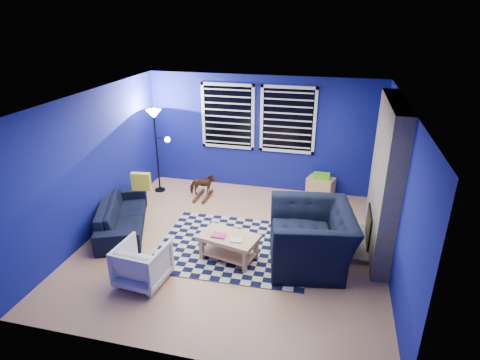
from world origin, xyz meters
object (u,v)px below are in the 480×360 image
at_px(sofa, 122,215).
at_px(coffee_table, 229,242).
at_px(tv, 384,142).
at_px(armchair_bent, 142,263).
at_px(floor_lamp, 155,126).
at_px(armchair_big, 311,237).
at_px(rocking_horse, 203,185).
at_px(cabinet, 320,187).

distance_m(sofa, coffee_table, 2.21).
relative_size(tv, armchair_bent, 1.44).
xyz_separation_m(coffee_table, floor_lamp, (-2.18, 2.23, 1.17)).
relative_size(armchair_big, armchair_bent, 2.04).
height_order(sofa, coffee_table, sofa).
bearing_deg(armchair_bent, floor_lamp, -64.77).
bearing_deg(coffee_table, rocking_horse, 118.60).
height_order(coffee_table, cabinet, cabinet).
xyz_separation_m(sofa, coffee_table, (2.15, -0.51, 0.04)).
distance_m(tv, armchair_big, 2.66).
bearing_deg(rocking_horse, sofa, 125.42).
bearing_deg(sofa, cabinet, -80.07).
xyz_separation_m(armchair_big, rocking_horse, (-2.41, 1.87, -0.16)).
xyz_separation_m(armchair_bent, coffee_table, (1.07, 0.85, 0.00)).
height_order(tv, sofa, tv).
bearing_deg(armchair_bent, rocking_horse, -83.13).
height_order(cabinet, floor_lamp, floor_lamp).
distance_m(tv, floor_lamp, 4.58).
bearing_deg(armchair_big, sofa, -105.18).
relative_size(armchair_big, cabinet, 2.27).
bearing_deg(tv, coffee_table, -134.31).
relative_size(armchair_bent, cabinet, 1.11).
bearing_deg(sofa, coffee_table, -126.00).
bearing_deg(rocking_horse, cabinet, -98.26).
bearing_deg(armchair_big, cabinet, 168.98).
bearing_deg(armchair_big, floor_lamp, -130.56).
xyz_separation_m(rocking_horse, coffee_table, (1.14, -2.10, 0.02)).
xyz_separation_m(rocking_horse, cabinet, (2.44, 0.61, -0.06)).
height_order(armchair_big, rocking_horse, armchair_big).
relative_size(sofa, armchair_big, 1.35).
bearing_deg(armchair_big, coffee_table, -90.14).
bearing_deg(armchair_big, armchair_bent, -75.70).
xyz_separation_m(tv, sofa, (-4.55, -1.94, -1.12)).
distance_m(armchair_bent, cabinet, 4.27).
relative_size(armchair_big, floor_lamp, 0.78).
relative_size(cabinet, floor_lamp, 0.34).
distance_m(tv, sofa, 5.07).
distance_m(rocking_horse, floor_lamp, 1.59).
distance_m(armchair_big, armchair_bent, 2.58).
bearing_deg(rocking_horse, armchair_big, -149.98).
distance_m(sofa, armchair_bent, 1.74).
relative_size(armchair_big, rocking_horse, 2.65).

